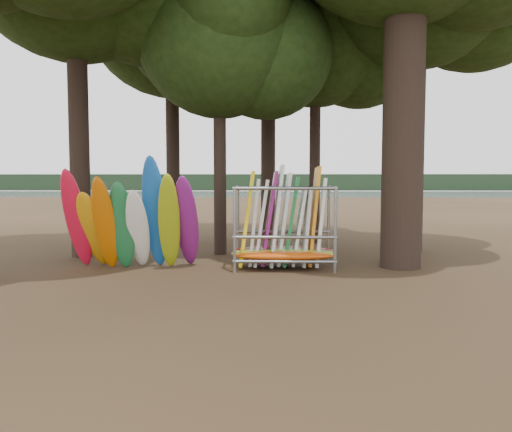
{
  "coord_description": "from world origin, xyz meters",
  "views": [
    {
      "loc": [
        0.49,
        -13.21,
        2.45
      ],
      "look_at": [
        0.15,
        1.5,
        1.4
      ],
      "focal_mm": 35.0,
      "sensor_mm": 36.0,
      "label": 1
    }
  ],
  "objects": [
    {
      "name": "ground",
      "position": [
        0.0,
        0.0,
        0.0
      ],
      "size": [
        120.0,
        120.0,
        0.0
      ],
      "primitive_type": "plane",
      "color": "#47331E",
      "rests_on": "ground"
    },
    {
      "name": "kayak_row",
      "position": [
        -3.27,
        0.37,
        1.29
      ],
      "size": [
        3.74,
        1.93,
        3.24
      ],
      "color": "red",
      "rests_on": "ground"
    },
    {
      "name": "oak_1",
      "position": [
        -3.24,
        6.47,
        9.09
      ],
      "size": [
        7.89,
        7.89,
        12.54
      ],
      "color": "black",
      "rests_on": "ground"
    },
    {
      "name": "oak_3",
      "position": [
        2.34,
        6.46,
        8.48
      ],
      "size": [
        7.36,
        7.36,
        11.7
      ],
      "color": "black",
      "rests_on": "ground"
    },
    {
      "name": "lake",
      "position": [
        0.0,
        60.0,
        0.0
      ],
      "size": [
        160.0,
        160.0,
        0.0
      ],
      "primitive_type": "plane",
      "color": "gray",
      "rests_on": "ground"
    },
    {
      "name": "far_shore",
      "position": [
        0.0,
        110.0,
        2.0
      ],
      "size": [
        160.0,
        4.0,
        4.0
      ],
      "primitive_type": "cube",
      "color": "black",
      "rests_on": "ground"
    },
    {
      "name": "oak_5",
      "position": [
        -1.09,
        3.3,
        7.17
      ],
      "size": [
        6.23,
        6.23,
        9.9
      ],
      "color": "black",
      "rests_on": "ground"
    },
    {
      "name": "storage_rack",
      "position": [
        0.95,
        0.67,
        1.08
      ],
      "size": [
        2.94,
        1.58,
        2.9
      ],
      "color": "gray",
      "rests_on": "ground"
    }
  ]
}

